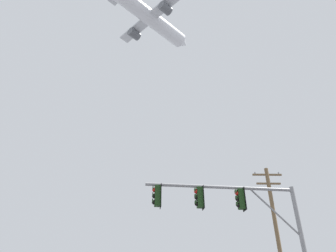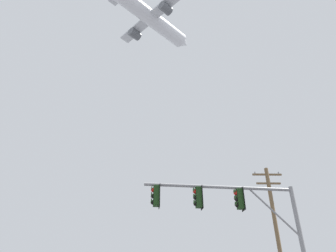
# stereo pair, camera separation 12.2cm
# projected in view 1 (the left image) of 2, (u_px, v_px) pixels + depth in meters

# --- Properties ---
(signal_pole_near) EXTENTS (6.99, 0.95, 6.44)m
(signal_pole_near) POSITION_uv_depth(u_px,v_px,m) (239.00, 216.00, 13.61)
(signal_pole_near) COLOR gray
(signal_pole_near) RESTS_ON ground
(utility_pole) EXTENTS (2.20, 0.28, 10.61)m
(utility_pole) POSITION_uv_depth(u_px,v_px,m) (278.00, 237.00, 21.05)
(utility_pole) COLOR brown
(utility_pole) RESTS_ON ground
(airplane) EXTENTS (16.22, 15.74, 5.49)m
(airplane) POSITION_uv_depth(u_px,v_px,m) (151.00, 19.00, 58.63)
(airplane) COLOR white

